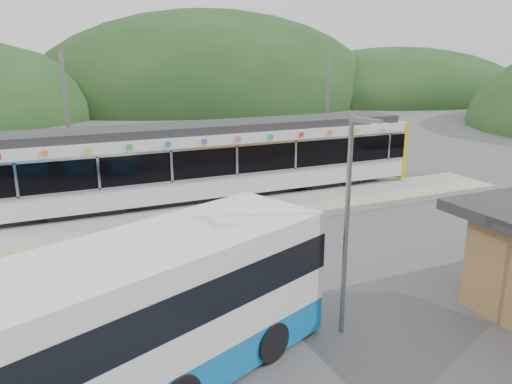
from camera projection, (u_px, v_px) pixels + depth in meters
name	position (u px, v px, depth m)	size (l,w,h in m)	color
ground	(289.00, 238.00, 19.13)	(120.00, 120.00, 0.00)	#4C4C4F
hills	(346.00, 189.00, 26.24)	(146.00, 149.00, 26.00)	#1E3D19
platform	(254.00, 211.00, 21.99)	(26.00, 3.20, 0.30)	#9E9E99
yellow_line	(267.00, 216.00, 20.81)	(26.00, 0.10, 0.01)	yellow
train	(216.00, 159.00, 23.54)	(20.44, 3.01, 3.74)	black
catenary_mast_west	(68.00, 126.00, 22.88)	(0.18, 1.80, 7.00)	slate
catenary_mast_east	(328.00, 112.00, 28.46)	(0.18, 1.80, 7.00)	slate
bus	(74.00, 352.00, 9.18)	(11.85, 6.78, 3.18)	#0C6CBF
lamp_post	(350.00, 209.00, 11.74)	(0.38, 1.01, 5.50)	slate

